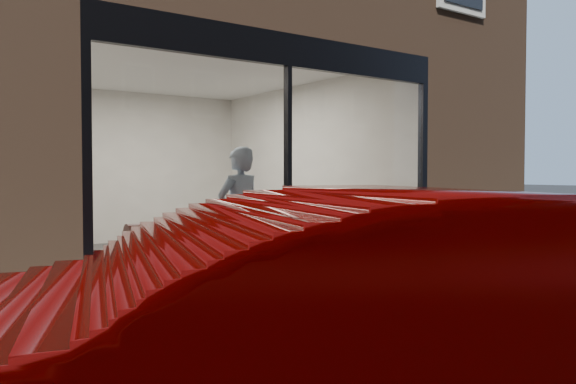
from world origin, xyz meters
TOP-DOWN VIEW (x-y plane):
  - ground at (0.00, 0.00)m, footprint 120.00×120.00m
  - sidewalk_near at (0.00, 1.00)m, footprint 40.00×2.00m
  - kerb_near at (0.00, -0.05)m, footprint 40.00×0.10m
  - host_building_pier_right at (3.75, 8.00)m, footprint 2.50×12.00m
  - host_building_backfill at (0.00, 11.00)m, footprint 5.00×6.00m
  - cafe_floor at (0.00, 5.00)m, footprint 6.00×6.00m
  - cafe_ceiling at (0.00, 5.00)m, footprint 6.00×6.00m
  - cafe_wall_back at (0.00, 7.99)m, footprint 5.00×0.00m
  - cafe_wall_left at (-2.49, 5.00)m, footprint 0.00×6.00m
  - cafe_wall_right at (2.49, 5.00)m, footprint 0.00×6.00m
  - storefront_kick at (0.00, 2.05)m, footprint 5.00×0.10m
  - storefront_header at (0.00, 2.05)m, footprint 5.00×0.10m
  - storefront_mullion at (0.00, 2.05)m, footprint 0.06×0.10m
  - storefront_glass at (0.00, 2.02)m, footprint 4.80×0.00m
  - banquette at (0.00, 2.45)m, footprint 4.00×0.55m
  - person at (-0.33, 2.69)m, footprint 0.73×0.55m
  - cafe_table_left at (-1.06, 3.36)m, footprint 0.73×0.73m
  - cafe_table_right at (0.58, 3.00)m, footprint 0.80×0.80m
  - cafe_chair_right at (1.77, 3.66)m, footprint 0.44×0.44m
  - wall_poster at (-2.45, 5.02)m, footprint 0.02×0.63m
  - parked_car at (-1.85, -2.06)m, footprint 4.55×2.61m

SIDE VIEW (x-z plane):
  - ground at x=0.00m, z-range 0.00..0.00m
  - sidewalk_near at x=0.00m, z-range 0.00..0.01m
  - cafe_floor at x=0.00m, z-range 0.02..0.02m
  - kerb_near at x=0.00m, z-range 0.00..0.12m
  - storefront_kick at x=0.00m, z-range 0.00..0.30m
  - banquette at x=0.00m, z-range 0.00..0.45m
  - cafe_chair_right at x=1.77m, z-range 0.22..0.26m
  - parked_car at x=-1.85m, z-range 0.00..1.42m
  - cafe_table_left at x=-1.06m, z-range 0.72..0.76m
  - cafe_table_right at x=0.58m, z-range 0.72..0.76m
  - person at x=-0.33m, z-range 0.00..1.82m
  - storefront_mullion at x=0.00m, z-range 0.30..2.80m
  - storefront_glass at x=0.00m, z-range -0.85..3.95m
  - cafe_wall_back at x=0.00m, z-range -0.90..4.10m
  - cafe_wall_left at x=-2.49m, z-range -1.40..4.60m
  - cafe_wall_right at x=2.49m, z-range -1.40..4.60m
  - host_building_pier_right at x=3.75m, z-range 0.00..3.20m
  - host_building_backfill at x=0.00m, z-range 0.00..3.20m
  - wall_poster at x=-2.45m, z-range 1.20..2.04m
  - storefront_header at x=0.00m, z-range 2.80..3.20m
  - cafe_ceiling at x=0.00m, z-range 3.19..3.19m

